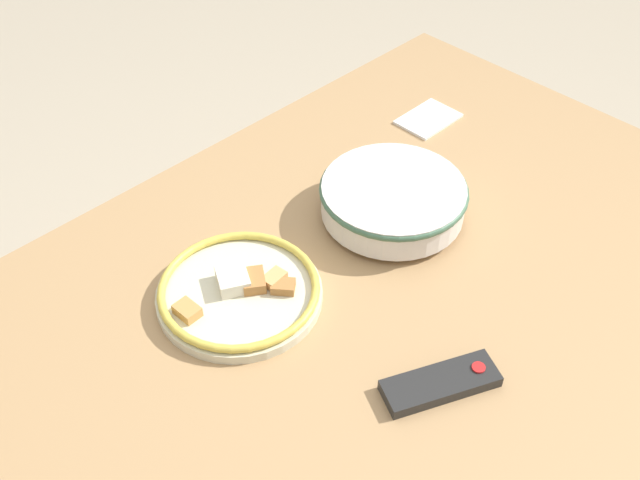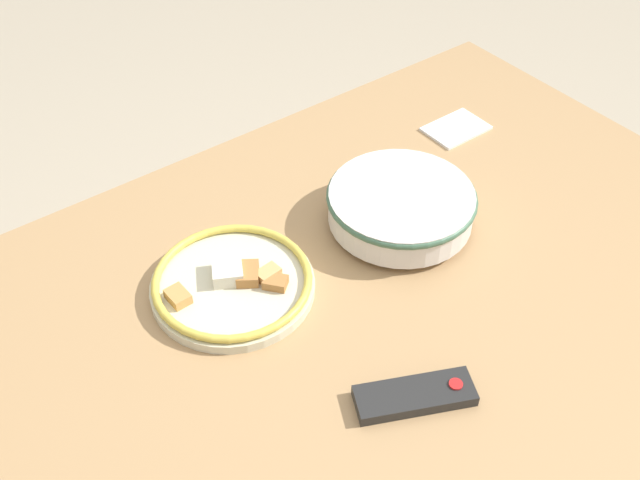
# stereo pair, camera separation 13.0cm
# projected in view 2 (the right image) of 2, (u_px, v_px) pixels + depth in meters

# --- Properties ---
(dining_table) EXTENTS (1.45, 1.03, 0.75)m
(dining_table) POSITION_uv_depth(u_px,v_px,m) (379.00, 314.00, 1.33)
(dining_table) COLOR tan
(dining_table) RESTS_ON ground_plane
(noodle_bowl) EXTENTS (0.27, 0.27, 0.07)m
(noodle_bowl) POSITION_uv_depth(u_px,v_px,m) (401.00, 206.00, 1.36)
(noodle_bowl) COLOR silver
(noodle_bowl) RESTS_ON dining_table
(food_plate) EXTENTS (0.28, 0.28, 0.04)m
(food_plate) POSITION_uv_depth(u_px,v_px,m) (233.00, 283.00, 1.26)
(food_plate) COLOR beige
(food_plate) RESTS_ON dining_table
(tv_remote) EXTENTS (0.19, 0.13, 0.02)m
(tv_remote) POSITION_uv_depth(u_px,v_px,m) (415.00, 396.00, 1.10)
(tv_remote) COLOR black
(tv_remote) RESTS_ON dining_table
(folded_napkin) EXTENTS (0.13, 0.09, 0.01)m
(folded_napkin) POSITION_uv_depth(u_px,v_px,m) (456.00, 128.00, 1.61)
(folded_napkin) COLOR white
(folded_napkin) RESTS_ON dining_table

